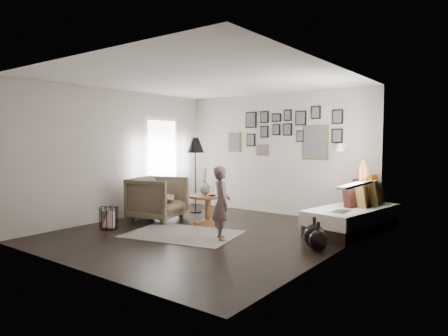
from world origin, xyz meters
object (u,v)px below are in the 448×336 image
Objects in this scene: demijohn_small at (318,240)px; floor_lamp at (195,148)px; demijohn_large at (314,236)px; child at (221,203)px; pedestal_table at (208,211)px; magazine_basket at (109,218)px; vase at (205,187)px; daybed at (354,214)px; armchair at (158,198)px.

floor_lamp is at bearing 159.61° from demijohn_small.
child reaches higher than demijohn_large.
pedestal_table reaches higher than magazine_basket.
daybed is (2.50, 1.05, -0.40)m from vase.
pedestal_table is 1.81m from magazine_basket.
child is at bearing -118.39° from armchair.
demijohn_small is at bearing 14.06° from magazine_basket.
demijohn_large is at bearing -105.39° from armchair.
vase is at bearing 169.08° from demijohn_small.
pedestal_table is 1.52× the size of demijohn_large.
demijohn_large is 0.39× the size of child.
demijohn_large is (2.39, -0.36, -0.53)m from vase.
magazine_basket is 0.35× the size of child.
armchair is 3.38m from demijohn_large.
floor_lamp is at bearing 2.59° from child.
pedestal_table is 0.34× the size of daybed.
floor_lamp reaches higher than armchair.
armchair is at bearing 176.95° from demijohn_small.
armchair is (-1.06, -0.28, 0.18)m from pedestal_table.
demijohn_large is (-0.12, -1.41, -0.13)m from daybed.
armchair is at bearing -149.41° from daybed.
daybed is at bearing -87.22° from child.
magazine_basket is at bearing -136.51° from daybed.
pedestal_table reaches higher than demijohn_small.
pedestal_table is at bearing 169.18° from demijohn_small.
demijohn_small is at bearing -46.64° from demijohn_large.
demijohn_small is (2.50, -0.48, -0.55)m from vase.
armchair is 2.30× the size of magazine_basket.
pedestal_table is at bearing -146.72° from daybed.
demijohn_large is at bearing 16.32° from magazine_basket.
demijohn_large is (2.31, -0.34, -0.08)m from pedestal_table.
floor_lamp reaches higher than demijohn_small.
pedestal_table is 1.24m from child.
vase is at bearing 3.50° from child.
vase reaches higher than demijohn_large.
demijohn_small is at bearing -10.82° from pedestal_table.
demijohn_small is (-0.00, -1.53, -0.15)m from daybed.
pedestal_table is 0.60× the size of child.
floor_lamp is (0.06, 1.09, 0.99)m from armchair.
armchair is 1.47m from floor_lamp.
child is at bearing -168.38° from demijohn_small.
magazine_basket is at bearing -163.68° from demijohn_large.
demijohn_small reaches higher than magazine_basket.
vase reaches higher than armchair.
floor_lamp is 3.91× the size of demijohn_small.
armchair is at bearing -163.19° from vase.
pedestal_table is 1.11m from armchair.
pedestal_table is 1.67× the size of demijohn_small.
armchair is (-3.49, -1.34, 0.12)m from daybed.
armchair is 0.81× the size of child.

